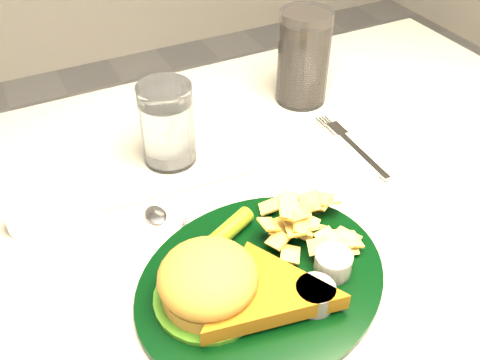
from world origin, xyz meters
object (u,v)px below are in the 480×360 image
object	(u,v)px
dinner_plate	(263,263)
water_glass	(167,124)
cola_glass	(304,57)
fork_napkin	(360,153)

from	to	relation	value
dinner_plate	water_glass	bearing A→B (deg)	76.90
cola_glass	water_glass	bearing A→B (deg)	-167.50
fork_napkin	cola_glass	bearing A→B (deg)	90.39
water_glass	cola_glass	world-z (taller)	cola_glass
cola_glass	fork_napkin	bearing A→B (deg)	-91.80
water_glass	cola_glass	size ratio (longest dim) A/B	0.78
dinner_plate	water_glass	distance (m)	0.27
dinner_plate	water_glass	size ratio (longest dim) A/B	2.49
dinner_plate	fork_napkin	distance (m)	0.29
water_glass	fork_napkin	size ratio (longest dim) A/B	0.79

